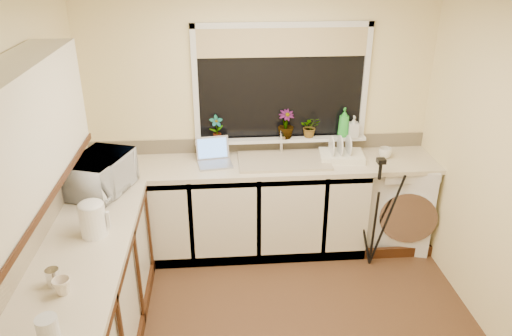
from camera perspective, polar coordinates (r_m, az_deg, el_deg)
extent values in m
plane|color=#4F361F|center=(3.95, 2.27, -18.77)|extent=(3.20, 3.20, 0.00)
plane|color=#FEE9A9|center=(4.60, 0.36, 5.84)|extent=(3.20, 0.00, 3.20)
plane|color=#FEE9A9|center=(3.43, -24.98, -3.54)|extent=(0.00, 3.00, 3.00)
plane|color=#FEE9A9|center=(3.77, 27.57, -1.60)|extent=(0.00, 3.00, 3.00)
cube|color=silver|center=(4.64, -3.37, -4.81)|extent=(2.55, 0.60, 0.86)
cube|color=silver|center=(3.54, -19.41, -17.23)|extent=(0.54, 2.40, 0.86)
cube|color=beige|center=(4.45, 0.67, 0.39)|extent=(3.20, 0.60, 0.04)
cube|color=beige|center=(3.27, -20.54, -11.30)|extent=(0.60, 2.40, 0.04)
cube|color=silver|center=(2.77, -26.88, 2.64)|extent=(0.28, 1.90, 0.70)
cube|color=beige|center=(3.23, -26.13, -7.60)|extent=(0.02, 2.40, 0.45)
cube|color=beige|center=(4.68, 0.36, 2.84)|extent=(3.20, 0.02, 0.14)
cube|color=black|center=(4.51, 2.95, 9.74)|extent=(1.50, 0.02, 1.00)
cube|color=tan|center=(4.41, 3.10, 14.37)|extent=(1.50, 0.02, 0.25)
cube|color=white|center=(4.62, 2.90, 3.39)|extent=(1.60, 0.14, 0.03)
cube|color=tan|center=(4.46, 3.24, 0.86)|extent=(0.82, 0.46, 0.03)
cylinder|color=silver|center=(4.58, 2.97, 2.99)|extent=(0.03, 0.03, 0.24)
cube|color=white|center=(4.97, 16.04, -3.56)|extent=(0.76, 0.74, 0.88)
cube|color=#96969D|center=(4.40, -4.76, 0.41)|extent=(0.33, 0.26, 0.02)
cube|color=#5085DA|center=(4.49, -5.08, 2.38)|extent=(0.31, 0.13, 0.20)
cylinder|color=white|center=(3.50, -18.45, -5.79)|extent=(0.18, 0.18, 0.23)
cube|color=white|center=(4.58, 9.90, 1.37)|extent=(0.42, 0.34, 0.06)
cylinder|color=silver|center=(2.74, -23.01, -17.05)|extent=(0.11, 0.11, 0.16)
cylinder|color=silver|center=(3.14, -22.55, -11.68)|extent=(0.08, 0.08, 0.11)
imported|color=white|center=(4.07, -17.58, -0.68)|extent=(0.52, 0.63, 0.30)
imported|color=#999999|center=(4.51, -4.61, 4.63)|extent=(0.14, 0.12, 0.24)
imported|color=#999999|center=(4.57, 3.50, 5.11)|extent=(0.17, 0.17, 0.27)
imported|color=#999999|center=(4.62, 6.32, 4.81)|extent=(0.19, 0.17, 0.20)
imported|color=green|center=(4.67, 10.19, 5.25)|extent=(0.14, 0.14, 0.28)
imported|color=#999999|center=(4.68, 11.27, 4.76)|extent=(0.10, 0.10, 0.21)
imported|color=white|center=(4.68, 14.80, 1.71)|extent=(0.15, 0.15, 0.10)
imported|color=beige|center=(3.06, -21.65, -12.69)|extent=(0.12, 0.12, 0.10)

